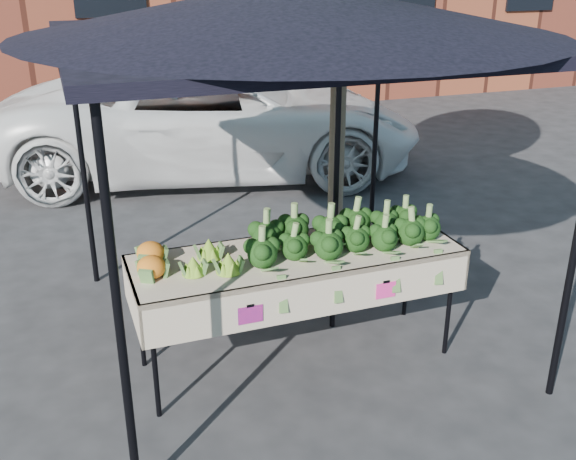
# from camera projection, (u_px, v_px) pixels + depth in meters

# --- Properties ---
(ground) EXTENTS (90.00, 90.00, 0.00)m
(ground) POSITION_uv_depth(u_px,v_px,m) (302.00, 346.00, 5.31)
(ground) COLOR #262628
(table) EXTENTS (2.41, 0.83, 0.90)m
(table) POSITION_uv_depth(u_px,v_px,m) (297.00, 307.00, 4.97)
(table) COLOR beige
(table) RESTS_ON ground
(canopy) EXTENTS (3.16, 3.16, 2.74)m
(canopy) POSITION_uv_depth(u_px,v_px,m) (290.00, 172.00, 5.04)
(canopy) COLOR black
(canopy) RESTS_ON ground
(broccoli_heap) EXTENTS (1.54, 0.57, 0.26)m
(broccoli_heap) POSITION_uv_depth(u_px,v_px,m) (342.00, 228.00, 4.88)
(broccoli_heap) COLOR black
(broccoli_heap) RESTS_ON table
(romanesco_cluster) EXTENTS (0.43, 0.47, 0.20)m
(romanesco_cluster) POSITION_uv_depth(u_px,v_px,m) (207.00, 254.00, 4.55)
(romanesco_cluster) COLOR #81B631
(romanesco_cluster) RESTS_ON table
(cauliflower_pair) EXTENTS (0.23, 0.43, 0.18)m
(cauliflower_pair) POSITION_uv_depth(u_px,v_px,m) (151.00, 258.00, 4.51)
(cauliflower_pair) COLOR orange
(cauliflower_pair) RESTS_ON table
(street_tree) EXTENTS (2.17, 2.17, 4.28)m
(street_tree) POSITION_uv_depth(u_px,v_px,m) (340.00, 47.00, 5.87)
(street_tree) COLOR #1E4C14
(street_tree) RESTS_ON ground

